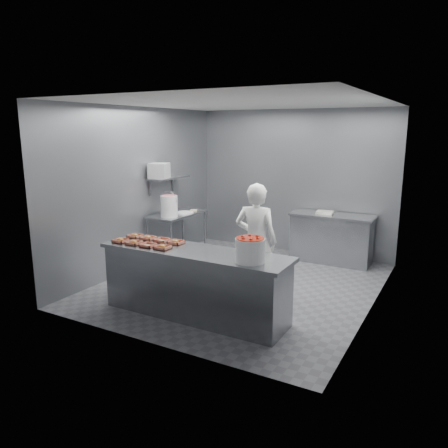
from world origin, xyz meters
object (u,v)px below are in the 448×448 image
(worker, at_px, (256,241))
(prep_table, at_px, (177,229))
(tray_4, at_px, (135,236))
(tray_7, at_px, (176,242))
(tray_6, at_px, (162,240))
(back_counter, at_px, (331,238))
(strawberry_tub, at_px, (250,249))
(appliance, at_px, (159,171))
(tray_2, at_px, (148,245))
(tray_1, at_px, (134,243))
(tray_0, at_px, (121,240))
(service_counter, at_px, (195,283))
(tray_3, at_px, (163,247))
(tray_5, at_px, (148,238))
(glaze_bucket, at_px, (169,206))

(worker, bearing_deg, prep_table, -33.49)
(tray_4, distance_m, tray_7, 0.72)
(worker, bearing_deg, tray_6, 30.74)
(back_counter, relative_size, tray_7, 8.01)
(back_counter, height_order, strawberry_tub, strawberry_tub)
(tray_4, height_order, appliance, appliance)
(tray_6, relative_size, tray_7, 1.00)
(tray_2, bearing_deg, tray_7, 51.57)
(back_counter, distance_m, tray_4, 3.73)
(tray_1, bearing_deg, tray_0, 180.00)
(tray_4, relative_size, strawberry_tub, 0.53)
(worker, bearing_deg, back_counter, -111.16)
(service_counter, xyz_separation_m, tray_7, (-0.39, 0.15, 0.47))
(tray_4, bearing_deg, worker, 29.37)
(back_counter, relative_size, tray_1, 8.01)
(service_counter, relative_size, strawberry_tub, 7.35)
(tray_2, bearing_deg, prep_table, 115.97)
(service_counter, relative_size, tray_1, 13.88)
(prep_table, height_order, tray_3, tray_3)
(tray_3, bearing_deg, tray_5, 148.10)
(service_counter, relative_size, worker, 1.54)
(tray_2, height_order, glaze_bucket, glaze_bucket)
(service_counter, xyz_separation_m, tray_4, (-1.11, 0.15, 0.47))
(tray_4, bearing_deg, tray_3, -22.53)
(tray_7, bearing_deg, tray_0, -157.47)
(tray_6, distance_m, glaze_bucket, 1.75)
(tray_6, distance_m, tray_7, 0.24)
(tray_6, xyz_separation_m, appliance, (-1.19, 1.53, 0.78))
(service_counter, relative_size, glaze_bucket, 5.66)
(tray_1, height_order, tray_5, same)
(glaze_bucket, bearing_deg, service_counter, -45.72)
(back_counter, xyz_separation_m, glaze_bucket, (-2.47, -1.64, 0.65))
(back_counter, height_order, tray_1, tray_1)
(tray_0, height_order, tray_7, same)
(tray_2, distance_m, tray_4, 0.57)
(service_counter, height_order, glaze_bucket, glaze_bucket)
(back_counter, relative_size, strawberry_tub, 4.24)
(tray_2, height_order, tray_6, same)
(strawberry_tub, bearing_deg, tray_2, -178.49)
(tray_2, xyz_separation_m, glaze_bucket, (-0.94, 1.76, 0.18))
(tray_6, xyz_separation_m, strawberry_tub, (1.48, -0.26, 0.14))
(service_counter, distance_m, tray_1, 1.00)
(prep_table, height_order, appliance, appliance)
(strawberry_tub, bearing_deg, tray_1, -178.70)
(prep_table, bearing_deg, glaze_bucket, -76.81)
(back_counter, height_order, tray_6, tray_6)
(back_counter, bearing_deg, tray_2, -114.20)
(prep_table, bearing_deg, tray_6, -60.41)
(strawberry_tub, bearing_deg, service_counter, 172.63)
(back_counter, xyz_separation_m, tray_6, (-1.53, -3.10, 0.47))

